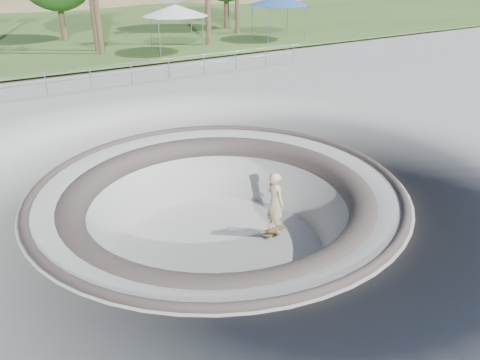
% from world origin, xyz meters
% --- Properties ---
extents(ground, '(180.00, 180.00, 0.00)m').
position_xyz_m(ground, '(0.00, 0.00, 0.00)').
color(ground, '#9A9A95').
rests_on(ground, ground).
extents(skate_bowl, '(14.00, 14.00, 4.10)m').
position_xyz_m(skate_bowl, '(0.00, 0.00, -1.83)').
color(skate_bowl, '#9A9A95').
rests_on(skate_bowl, ground).
extents(grass_strip, '(180.00, 36.00, 0.12)m').
position_xyz_m(grass_strip, '(0.00, 34.00, 0.22)').
color(grass_strip, '#385622').
rests_on(grass_strip, ground).
extents(distant_hills, '(103.20, 45.00, 28.60)m').
position_xyz_m(distant_hills, '(3.78, 57.17, -7.02)').
color(distant_hills, brown).
rests_on(distant_hills, ground).
extents(safety_railing, '(25.00, 0.06, 1.03)m').
position_xyz_m(safety_railing, '(0.00, 12.00, 0.69)').
color(safety_railing, gray).
rests_on(safety_railing, ground).
extents(skateboard, '(0.89, 0.43, 0.09)m').
position_xyz_m(skateboard, '(1.75, -0.34, -1.83)').
color(skateboard, olive).
rests_on(skateboard, ground).
extents(skater, '(0.47, 0.71, 1.94)m').
position_xyz_m(skater, '(1.75, -0.34, -0.84)').
color(skater, '#D7BB8B').
rests_on(skater, skateboard).
extents(canopy_white, '(5.64, 5.64, 2.91)m').
position_xyz_m(canopy_white, '(7.28, 18.00, 2.83)').
color(canopy_white, gray).
rests_on(canopy_white, ground).
extents(canopy_blue, '(6.09, 6.09, 3.13)m').
position_xyz_m(canopy_blue, '(15.94, 18.89, 3.03)').
color(canopy_blue, gray).
rests_on(canopy_blue, ground).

